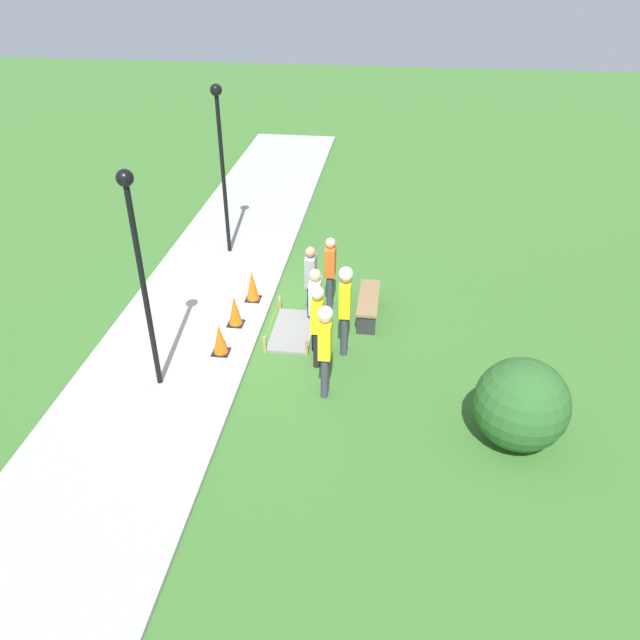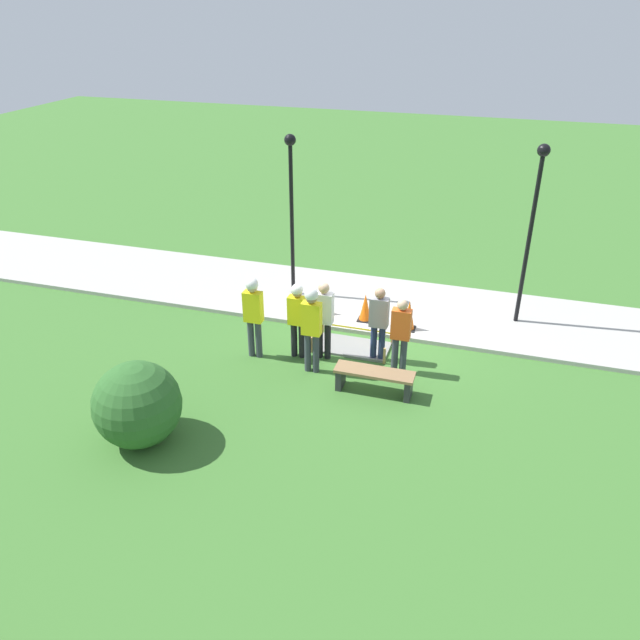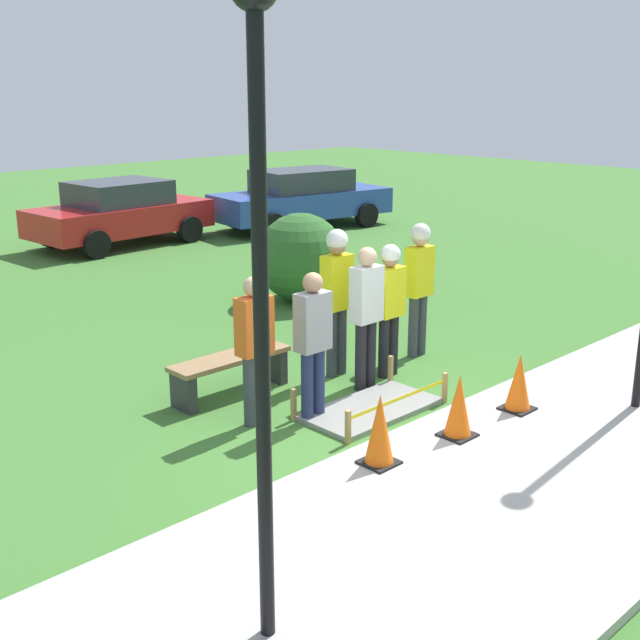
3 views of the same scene
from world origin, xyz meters
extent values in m
plane|color=#3D702D|center=(0.00, 0.00, 0.00)|extent=(60.00, 60.00, 0.00)
cube|color=#ADAAA3|center=(0.00, -1.60, 0.05)|extent=(28.00, 3.20, 0.10)
cube|color=gray|center=(0.42, 0.67, 0.03)|extent=(1.66, 0.86, 0.06)
cube|color=tan|center=(-0.41, 0.24, 0.19)|extent=(0.05, 0.05, 0.38)
cube|color=tan|center=(1.25, 0.24, 0.19)|extent=(0.05, 0.05, 0.38)
cube|color=tan|center=(-0.41, 1.10, 0.19)|extent=(0.05, 0.05, 0.38)
cube|color=tan|center=(1.25, 1.10, 0.19)|extent=(0.05, 0.05, 0.38)
cube|color=yellow|center=(0.42, 0.24, 0.29)|extent=(1.66, 0.00, 0.04)
cube|color=black|center=(-0.66, -0.43, 0.11)|extent=(0.34, 0.34, 0.02)
cone|color=orange|center=(-0.66, -0.43, 0.48)|extent=(0.29, 0.29, 0.71)
cube|color=black|center=(0.42, -0.57, 0.11)|extent=(0.34, 0.34, 0.02)
cone|color=orange|center=(0.42, -0.57, 0.46)|extent=(0.29, 0.29, 0.66)
cube|color=black|center=(1.50, -0.61, 0.11)|extent=(0.34, 0.34, 0.02)
cone|color=orange|center=(1.50, -0.61, 0.45)|extent=(0.29, 0.29, 0.64)
cube|color=#2D2D33|center=(-1.13, 2.23, 0.22)|extent=(0.12, 0.40, 0.44)
cube|color=#2D2D33|center=(0.26, 2.23, 0.22)|extent=(0.12, 0.40, 0.44)
cube|color=olive|center=(-0.43, 2.23, 0.47)|extent=(1.59, 0.44, 0.06)
cylinder|color=black|center=(1.39, 1.35, 0.41)|extent=(0.14, 0.14, 0.81)
cylinder|color=black|center=(1.57, 1.35, 0.41)|extent=(0.14, 0.14, 0.81)
cube|color=yellow|center=(1.48, 1.35, 1.13)|extent=(0.40, 0.22, 0.64)
sphere|color=#A37A5B|center=(1.48, 1.35, 1.57)|extent=(0.22, 0.22, 0.22)
sphere|color=white|center=(1.48, 1.35, 1.63)|extent=(0.25, 0.25, 0.25)
cylinder|color=#383D47|center=(2.30, 1.61, 0.44)|extent=(0.14, 0.14, 0.87)
cylinder|color=#383D47|center=(2.48, 1.61, 0.44)|extent=(0.14, 0.14, 0.87)
cube|color=yellow|center=(2.39, 1.61, 1.22)|extent=(0.40, 0.22, 0.69)
sphere|color=tan|center=(2.39, 1.61, 1.68)|extent=(0.24, 0.24, 0.24)
sphere|color=white|center=(2.39, 1.61, 1.75)|extent=(0.27, 0.27, 0.27)
cylinder|color=#383D47|center=(0.92, 1.84, 0.45)|extent=(0.14, 0.14, 0.90)
cylinder|color=#383D47|center=(1.10, 1.84, 0.45)|extent=(0.14, 0.14, 0.90)
cube|color=yellow|center=(1.01, 1.84, 1.26)|extent=(0.40, 0.22, 0.71)
sphere|color=#A37A5B|center=(1.01, 1.84, 1.73)|extent=(0.24, 0.24, 0.24)
sphere|color=white|center=(1.01, 1.84, 1.80)|extent=(0.28, 0.28, 0.28)
cylinder|color=#383D47|center=(-0.85, 1.34, 0.41)|extent=(0.14, 0.14, 0.83)
cylinder|color=#383D47|center=(-0.67, 1.34, 0.41)|extent=(0.14, 0.14, 0.83)
cube|color=#E55B1E|center=(-0.76, 1.34, 1.15)|extent=(0.40, 0.22, 0.65)
sphere|color=tan|center=(-0.76, 1.34, 1.59)|extent=(0.22, 0.22, 0.22)
cylinder|color=black|center=(0.83, 1.24, 0.44)|extent=(0.14, 0.14, 0.88)
cylinder|color=black|center=(1.01, 1.24, 0.44)|extent=(0.14, 0.14, 0.88)
cube|color=silver|center=(0.92, 1.24, 1.22)|extent=(0.40, 0.22, 0.69)
sphere|color=tan|center=(0.92, 1.24, 1.69)|extent=(0.24, 0.24, 0.24)
cylinder|color=navy|center=(-0.31, 0.98, 0.42)|extent=(0.14, 0.14, 0.83)
cylinder|color=navy|center=(-0.13, 0.98, 0.42)|extent=(0.14, 0.14, 0.83)
cube|color=gray|center=(-0.22, 0.98, 1.17)|extent=(0.40, 0.22, 0.66)
sphere|color=#A37A5B|center=(-0.22, 0.98, 1.61)|extent=(0.23, 0.23, 0.23)
cylinder|color=black|center=(-3.08, -1.61, 2.09)|extent=(0.10, 0.10, 3.99)
cube|color=#28479E|center=(8.33, 10.49, 0.65)|extent=(5.01, 2.46, 0.66)
cube|color=#2D333D|center=(8.33, 10.49, 1.26)|extent=(2.60, 1.90, 0.56)
cylinder|color=black|center=(9.93, 11.16, 0.32)|extent=(0.67, 0.33, 0.64)
cylinder|color=black|center=(9.67, 9.39, 0.32)|extent=(0.67, 0.33, 0.64)
cylinder|color=black|center=(6.99, 11.59, 0.32)|extent=(0.67, 0.33, 0.64)
cylinder|color=black|center=(6.73, 9.82, 0.32)|extent=(0.67, 0.33, 0.64)
cube|color=red|center=(3.61, 11.72, 0.64)|extent=(4.30, 2.17, 0.65)
cube|color=#2D333D|center=(3.61, 11.72, 1.24)|extent=(2.20, 1.81, 0.55)
cylinder|color=black|center=(4.85, 12.75, 0.32)|extent=(0.65, 0.28, 0.63)
cylinder|color=black|center=(4.97, 10.85, 0.32)|extent=(0.65, 0.28, 0.63)
cylinder|color=black|center=(2.26, 12.59, 0.32)|extent=(0.65, 0.28, 0.63)
cylinder|color=black|center=(2.38, 10.68, 0.32)|extent=(0.65, 0.28, 0.63)
sphere|color=#2D6028|center=(3.22, 4.94, 0.78)|extent=(1.56, 1.56, 1.56)
camera|label=1|loc=(11.42, 2.70, 7.36)|focal=35.00mm
camera|label=2|loc=(-2.46, 12.54, 7.19)|focal=35.00mm
camera|label=3|loc=(-6.03, -5.20, 3.68)|focal=45.00mm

